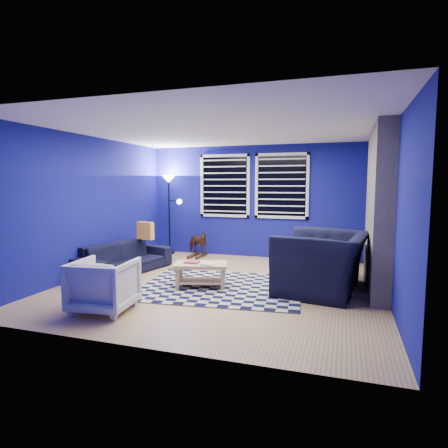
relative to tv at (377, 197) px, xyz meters
name	(u,v)px	position (x,y,z in m)	size (l,w,h in m)	color
floor	(222,285)	(-2.45, -2.00, -1.40)	(5.00, 5.00, 0.00)	tan
ceiling	(222,129)	(-2.45, -2.00, 1.10)	(5.00, 5.00, 0.00)	white
wall_back	(257,202)	(-2.45, 0.50, -0.15)	(5.00, 5.00, 0.00)	navy
wall_left	(91,206)	(-4.95, -2.00, -0.15)	(5.00, 5.00, 0.00)	navy
wall_right	(391,212)	(0.05, -2.00, -0.15)	(5.00, 5.00, 0.00)	navy
fireplace	(378,213)	(-0.09, -1.50, -0.20)	(0.65, 2.00, 2.50)	gray
window_left	(225,186)	(-3.20, 0.46, 0.20)	(1.17, 0.06, 1.42)	black
window_right	(282,186)	(-1.90, 0.46, 0.20)	(1.17, 0.06, 1.42)	black
tv	(377,197)	(0.00, 0.00, 0.00)	(0.07, 1.00, 0.58)	black
rug	(221,287)	(-2.41, -2.16, -1.39)	(2.50, 2.00, 0.02)	black
sofa	(124,258)	(-4.44, -1.76, -1.12)	(0.75, 1.91, 0.56)	black
armchair_big	(322,263)	(-0.87, -1.93, -0.94)	(1.23, 1.41, 0.92)	black
armchair_bent	(104,285)	(-3.51, -3.66, -1.06)	(0.73, 0.75, 0.68)	gray
rocking_horse	(197,242)	(-3.72, 0.06, -1.07)	(0.62, 0.28, 0.52)	#4E2B19
coffee_table	(201,270)	(-2.71, -2.26, -1.11)	(0.93, 0.69, 0.42)	#D9B77A
cabinet	(333,251)	(-0.77, 0.25, -1.14)	(0.69, 0.58, 0.58)	#D9B77A
floor_lamp	(170,190)	(-4.48, 0.25, 0.11)	(0.50, 0.31, 1.85)	black
throw_pillow	(145,231)	(-4.29, -1.23, -0.67)	(0.36, 0.11, 0.34)	#F09A38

